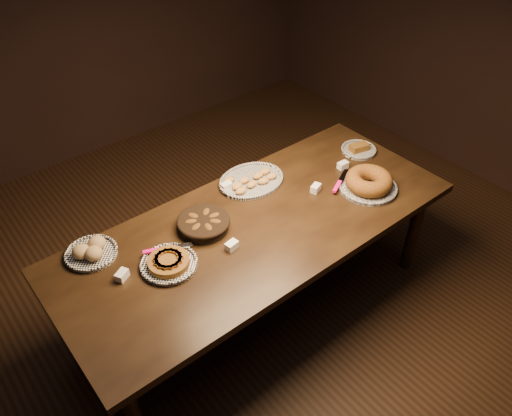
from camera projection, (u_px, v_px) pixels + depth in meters
ground at (258, 306)px, 3.37m from camera, size 5.00×5.00×0.00m
buffet_table at (258, 232)px, 2.94m from camera, size 2.40×1.00×0.75m
apple_tart_plate at (169, 263)px, 2.61m from camera, size 0.33×0.31×0.06m
madeleine_platter at (251, 180)px, 3.18m from camera, size 0.44×0.36×0.05m
bundt_cake_plate at (368, 182)px, 3.11m from camera, size 0.41×0.40×0.11m
croissant_basket at (204, 223)px, 2.83m from camera, size 0.37×0.37×0.08m
bread_roll_plate at (91, 251)px, 2.67m from camera, size 0.28×0.28×0.09m
loaf_plate at (359, 149)px, 3.46m from camera, size 0.24×0.24×0.06m
tent_cards at (254, 208)px, 2.96m from camera, size 1.68×0.50×0.04m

